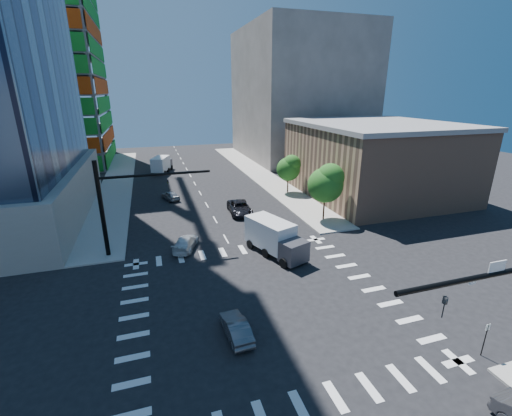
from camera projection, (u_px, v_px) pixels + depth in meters
name	position (u px, v px, depth m)	size (l,w,h in m)	color
ground	(262.00, 302.00, 25.34)	(160.00, 160.00, 0.00)	black
road_markings	(262.00, 302.00, 25.34)	(20.00, 20.00, 0.01)	silver
sidewalk_ne	(258.00, 173.00, 64.96)	(5.00, 60.00, 0.15)	#98948F
sidewalk_nw	(117.00, 183.00, 57.87)	(5.00, 60.00, 0.15)	#98948F
construction_building	(25.00, 37.00, 65.47)	(25.16, 34.50, 70.60)	slate
commercial_building	(375.00, 159.00, 50.56)	(20.50, 22.50, 10.60)	#966F57
bg_building_ne	(298.00, 95.00, 78.10)	(24.00, 30.00, 28.00)	#625C58
signal_mast_nw	(118.00, 199.00, 31.10)	(10.20, 0.40, 9.00)	black
tree_south	(327.00, 183.00, 39.95)	(4.16, 4.16, 6.82)	#382316
tree_north	(289.00, 168.00, 51.09)	(3.54, 3.52, 5.78)	#382316
no_parking_sign	(486.00, 336.00, 19.81)	(0.30, 0.06, 2.20)	black
car_nb_far	(240.00, 208.00, 43.47)	(2.59, 5.61, 1.56)	black
car_sb_near	(186.00, 243.00, 33.74)	(1.81, 4.46, 1.29)	silver
car_sb_mid	(170.00, 195.00, 49.05)	(1.52, 3.77, 1.29)	#939599
car_sb_cross	(236.00, 328.00, 21.68)	(1.31, 3.75, 1.24)	#54545A
box_truck_near	(277.00, 241.00, 32.22)	(4.57, 6.69, 3.23)	black
box_truck_far	(162.00, 165.00, 65.62)	(4.37, 6.36, 3.07)	black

